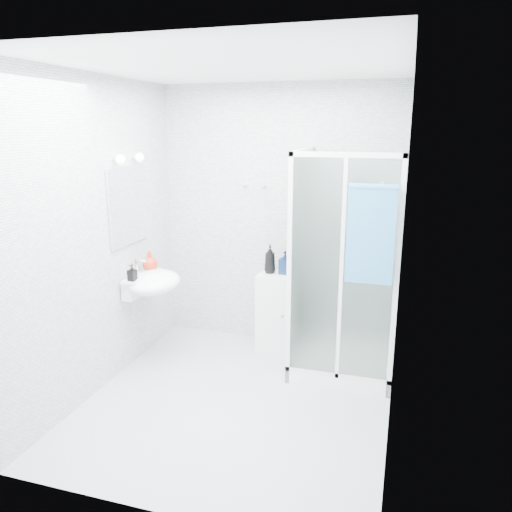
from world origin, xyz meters
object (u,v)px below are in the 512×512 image
(hand_towel, at_px, (371,232))
(soap_dispenser_orange, at_px, (150,261))
(storage_cabinet, at_px, (276,312))
(shower_enclosure, at_px, (335,325))
(shampoo_bottle_b, at_px, (285,263))
(wall_basin, at_px, (152,282))
(shampoo_bottle_a, at_px, (270,259))
(soap_dispenser_black, at_px, (132,273))

(hand_towel, bearing_deg, soap_dispenser_orange, 173.71)
(storage_cabinet, bearing_deg, hand_towel, -30.88)
(shower_enclosure, bearing_deg, storage_cabinet, 155.78)
(hand_towel, xyz_separation_m, soap_dispenser_orange, (-2.04, 0.22, -0.45))
(hand_towel, xyz_separation_m, shampoo_bottle_b, (-0.84, 0.72, -0.49))
(wall_basin, xyz_separation_m, shampoo_bottle_a, (0.96, 0.62, 0.14))
(shower_enclosure, xyz_separation_m, hand_towel, (0.30, -0.40, 0.96))
(storage_cabinet, relative_size, soap_dispenser_black, 5.43)
(storage_cabinet, xyz_separation_m, hand_towel, (0.92, -0.68, 1.01))
(shampoo_bottle_b, relative_size, soap_dispenser_orange, 1.21)
(shower_enclosure, height_order, soap_dispenser_black, shower_enclosure)
(storage_cabinet, xyz_separation_m, soap_dispenser_black, (-1.12, -0.79, 0.54))
(shampoo_bottle_b, distance_m, soap_dispenser_orange, 1.29)
(shampoo_bottle_a, distance_m, soap_dispenser_black, 1.32)
(shower_enclosure, bearing_deg, shampoo_bottle_a, 156.49)
(soap_dispenser_orange, bearing_deg, hand_towel, -6.29)
(hand_towel, distance_m, soap_dispenser_black, 2.09)
(shampoo_bottle_a, height_order, shampoo_bottle_b, shampoo_bottle_a)
(shower_enclosure, bearing_deg, shampoo_bottle_b, 149.83)
(shower_enclosure, bearing_deg, soap_dispenser_orange, -174.22)
(storage_cabinet, bearing_deg, soap_dispenser_black, -139.24)
(hand_towel, xyz_separation_m, shampoo_bottle_a, (-0.99, 0.70, -0.47))
(storage_cabinet, height_order, hand_towel, hand_towel)
(wall_basin, height_order, hand_towel, hand_towel)
(storage_cabinet, xyz_separation_m, shampoo_bottle_b, (0.07, 0.04, 0.51))
(shower_enclosure, distance_m, shampoo_bottle_a, 0.90)
(shampoo_bottle_a, xyz_separation_m, soap_dispenser_black, (-1.04, -0.81, -0.00))
(hand_towel, bearing_deg, soap_dispenser_black, -177.05)
(wall_basin, distance_m, shampoo_bottle_b, 1.28)
(shower_enclosure, height_order, hand_towel, shower_enclosure)
(shampoo_bottle_b, height_order, soap_dispenser_orange, soap_dispenser_orange)
(shampoo_bottle_a, height_order, soap_dispenser_orange, shampoo_bottle_a)
(shampoo_bottle_a, bearing_deg, shampoo_bottle_b, 6.13)
(shampoo_bottle_a, height_order, soap_dispenser_black, shampoo_bottle_a)
(storage_cabinet, height_order, soap_dispenser_orange, soap_dispenser_orange)
(wall_basin, relative_size, soap_dispenser_black, 3.82)
(shower_enclosure, height_order, shampoo_bottle_a, shower_enclosure)
(wall_basin, distance_m, soap_dispenser_black, 0.25)
(hand_towel, distance_m, soap_dispenser_orange, 2.10)
(storage_cabinet, bearing_deg, shampoo_bottle_b, 33.35)
(hand_towel, relative_size, shampoo_bottle_b, 3.44)
(wall_basin, bearing_deg, soap_dispenser_orange, 121.78)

